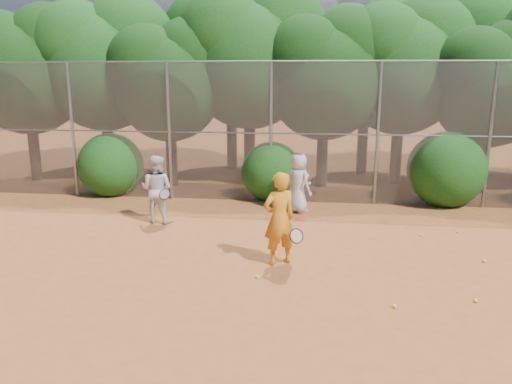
# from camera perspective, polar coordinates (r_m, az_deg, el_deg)

# --- Properties ---
(ground) EXTENTS (80.00, 80.00, 0.00)m
(ground) POSITION_cam_1_polar(r_m,az_deg,el_deg) (9.02, 4.45, -10.71)
(ground) COLOR #9A5022
(ground) RESTS_ON ground
(fence_back) EXTENTS (20.05, 0.09, 4.03)m
(fence_back) POSITION_cam_1_polar(r_m,az_deg,el_deg) (14.33, 5.25, 6.86)
(fence_back) COLOR gray
(fence_back) RESTS_ON ground
(tree_0) EXTENTS (4.38, 3.81, 6.00)m
(tree_0) POSITION_cam_1_polar(r_m,az_deg,el_deg) (18.97, -24.63, 13.02)
(tree_0) COLOR black
(tree_0) RESTS_ON ground
(tree_1) EXTENTS (4.64, 4.03, 6.35)m
(tree_1) POSITION_cam_1_polar(r_m,az_deg,el_deg) (18.28, -16.94, 14.40)
(tree_1) COLOR black
(tree_1) RESTS_ON ground
(tree_2) EXTENTS (3.99, 3.47, 5.47)m
(tree_2) POSITION_cam_1_polar(r_m,az_deg,el_deg) (16.76, -9.77, 12.92)
(tree_2) COLOR black
(tree_2) RESTS_ON ground
(tree_3) EXTENTS (4.89, 4.26, 6.70)m
(tree_3) POSITION_cam_1_polar(r_m,az_deg,el_deg) (17.23, -0.54, 15.82)
(tree_3) COLOR black
(tree_3) RESTS_ON ground
(tree_4) EXTENTS (4.19, 3.64, 5.73)m
(tree_4) POSITION_cam_1_polar(r_m,az_deg,el_deg) (16.47, 8.05, 13.58)
(tree_4) COLOR black
(tree_4) RESTS_ON ground
(tree_5) EXTENTS (4.51, 3.92, 6.17)m
(tree_5) POSITION_cam_1_polar(r_m,az_deg,el_deg) (17.49, 16.53, 14.11)
(tree_5) COLOR black
(tree_5) RESTS_ON ground
(tree_6) EXTENTS (3.86, 3.36, 5.29)m
(tree_6) POSITION_cam_1_polar(r_m,az_deg,el_deg) (17.08, 25.38, 11.47)
(tree_6) COLOR black
(tree_6) RESTS_ON ground
(tree_9) EXTENTS (4.83, 4.20, 6.62)m
(tree_9) POSITION_cam_1_polar(r_m,az_deg,el_deg) (20.79, -16.97, 14.70)
(tree_9) COLOR black
(tree_9) RESTS_ON ground
(tree_10) EXTENTS (5.15, 4.48, 7.06)m
(tree_10) POSITION_cam_1_polar(r_m,az_deg,el_deg) (19.57, -2.67, 16.21)
(tree_10) COLOR black
(tree_10) RESTS_ON ground
(tree_11) EXTENTS (4.64, 4.03, 6.35)m
(tree_11) POSITION_cam_1_polar(r_m,az_deg,el_deg) (18.95, 12.69, 14.59)
(tree_11) COLOR black
(tree_11) RESTS_ON ground
(tree_12) EXTENTS (5.02, 4.37, 6.88)m
(tree_12) POSITION_cam_1_polar(r_m,az_deg,el_deg) (20.46, 25.65, 14.50)
(tree_12) COLOR black
(tree_12) RESTS_ON ground
(bush_0) EXTENTS (2.00, 2.00, 2.00)m
(bush_0) POSITION_cam_1_polar(r_m,az_deg,el_deg) (16.07, -16.29, 3.29)
(bush_0) COLOR #114210
(bush_0) RESTS_ON ground
(bush_1) EXTENTS (1.80, 1.80, 1.80)m
(bush_1) POSITION_cam_1_polar(r_m,az_deg,el_deg) (14.85, 1.79, 2.64)
(bush_1) COLOR #114210
(bush_1) RESTS_ON ground
(bush_2) EXTENTS (2.20, 2.20, 2.20)m
(bush_2) POSITION_cam_1_polar(r_m,az_deg,el_deg) (15.21, 20.93, 2.78)
(bush_2) COLOR #114210
(bush_2) RESTS_ON ground
(player_yellow) EXTENTS (0.92, 0.73, 1.85)m
(player_yellow) POSITION_cam_1_polar(r_m,az_deg,el_deg) (9.73, 2.67, -3.06)
(player_yellow) COLOR orange
(player_yellow) RESTS_ON ground
(player_teen) EXTENTS (0.93, 0.91, 1.64)m
(player_teen) POSITION_cam_1_polar(r_m,az_deg,el_deg) (13.45, 4.87, 1.07)
(player_teen) COLOR silver
(player_teen) RESTS_ON ground
(player_white) EXTENTS (0.92, 0.80, 1.70)m
(player_white) POSITION_cam_1_polar(r_m,az_deg,el_deg) (12.74, -11.28, 0.33)
(player_white) COLOR silver
(player_white) RESTS_ON ground
(ball_0) EXTENTS (0.07, 0.07, 0.07)m
(ball_0) POSITION_cam_1_polar(r_m,az_deg,el_deg) (11.02, 24.60, -7.17)
(ball_0) COLOR yellow
(ball_0) RESTS_ON ground
(ball_1) EXTENTS (0.07, 0.07, 0.07)m
(ball_1) POSITION_cam_1_polar(r_m,az_deg,el_deg) (12.20, 18.33, -4.67)
(ball_1) COLOR yellow
(ball_1) RESTS_ON ground
(ball_2) EXTENTS (0.07, 0.07, 0.07)m
(ball_2) POSITION_cam_1_polar(r_m,az_deg,el_deg) (8.52, 15.54, -12.45)
(ball_2) COLOR yellow
(ball_2) RESTS_ON ground
(ball_3) EXTENTS (0.07, 0.07, 0.07)m
(ball_3) POSITION_cam_1_polar(r_m,az_deg,el_deg) (9.15, 23.77, -11.29)
(ball_3) COLOR yellow
(ball_3) RESTS_ON ground
(ball_4) EXTENTS (0.07, 0.07, 0.07)m
(ball_4) POSITION_cam_1_polar(r_m,az_deg,el_deg) (9.32, 0.12, -9.63)
(ball_4) COLOR yellow
(ball_4) RESTS_ON ground
(ball_5) EXTENTS (0.07, 0.07, 0.07)m
(ball_5) POSITION_cam_1_polar(r_m,az_deg,el_deg) (12.72, 22.03, -4.24)
(ball_5) COLOR yellow
(ball_5) RESTS_ON ground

